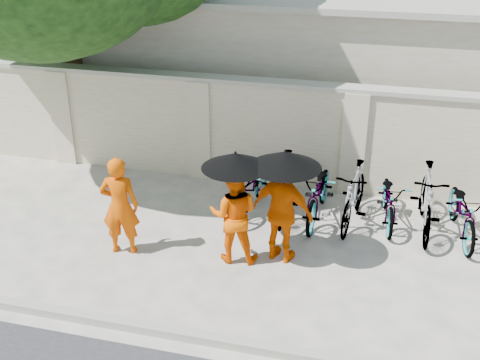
# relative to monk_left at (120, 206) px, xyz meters

# --- Properties ---
(ground) EXTENTS (80.00, 80.00, 0.00)m
(ground) POSITION_rel_monk_left_xyz_m (1.35, -0.07, -0.82)
(ground) COLOR beige
(kerb) EXTENTS (40.00, 0.16, 0.12)m
(kerb) POSITION_rel_monk_left_xyz_m (1.35, -1.77, -0.76)
(kerb) COLOR #979988
(kerb) RESTS_ON ground
(compound_wall) EXTENTS (20.00, 0.30, 2.00)m
(compound_wall) POSITION_rel_monk_left_xyz_m (2.35, 3.13, 0.18)
(compound_wall) COLOR beige
(compound_wall) RESTS_ON ground
(building_behind) EXTENTS (14.00, 6.00, 3.20)m
(building_behind) POSITION_rel_monk_left_xyz_m (3.35, 6.93, 0.78)
(building_behind) COLOR beige
(building_behind) RESTS_ON ground
(monk_left) EXTENTS (0.67, 0.51, 1.64)m
(monk_left) POSITION_rel_monk_left_xyz_m (0.00, 0.00, 0.00)
(monk_left) COLOR #D64C01
(monk_left) RESTS_ON ground
(monk_center) EXTENTS (0.84, 0.69, 1.58)m
(monk_center) POSITION_rel_monk_left_xyz_m (1.78, 0.23, -0.03)
(monk_center) COLOR #EC5600
(monk_center) RESTS_ON ground
(parasol_center) EXTENTS (1.01, 1.01, 0.96)m
(parasol_center) POSITION_rel_monk_left_xyz_m (1.83, 0.15, 0.91)
(parasol_center) COLOR black
(parasol_center) RESTS_ON ground
(monk_right) EXTENTS (1.06, 0.67, 1.69)m
(monk_right) POSITION_rel_monk_left_xyz_m (2.51, 0.40, 0.02)
(monk_right) COLOR #DF5400
(monk_right) RESTS_ON ground
(parasol_right) EXTENTS (1.08, 1.08, 0.92)m
(parasol_right) POSITION_rel_monk_left_xyz_m (2.53, 0.32, 0.93)
(parasol_right) COLOR black
(parasol_right) RESTS_ON ground
(bike_0) EXTENTS (0.75, 1.77, 0.91)m
(bike_0) POSITION_rel_monk_left_xyz_m (1.69, 1.83, -0.37)
(bike_0) COLOR slate
(bike_0) RESTS_ON ground
(bike_1) EXTENTS (0.64, 1.88, 1.11)m
(bike_1) POSITION_rel_monk_left_xyz_m (2.29, 1.86, -0.27)
(bike_1) COLOR slate
(bike_1) RESTS_ON ground
(bike_2) EXTENTS (0.74, 1.93, 1.00)m
(bike_2) POSITION_rel_monk_left_xyz_m (2.89, 1.87, -0.32)
(bike_2) COLOR slate
(bike_2) RESTS_ON ground
(bike_3) EXTENTS (0.72, 1.84, 1.07)m
(bike_3) POSITION_rel_monk_left_xyz_m (3.49, 1.83, -0.28)
(bike_3) COLOR slate
(bike_3) RESTS_ON ground
(bike_4) EXTENTS (0.75, 1.72, 0.88)m
(bike_4) POSITION_rel_monk_left_xyz_m (4.09, 2.02, -0.38)
(bike_4) COLOR slate
(bike_4) RESTS_ON ground
(bike_5) EXTENTS (0.59, 1.92, 1.14)m
(bike_5) POSITION_rel_monk_left_xyz_m (4.69, 1.89, -0.25)
(bike_5) COLOR slate
(bike_5) RESTS_ON ground
(bike_6) EXTENTS (0.86, 1.86, 0.94)m
(bike_6) POSITION_rel_monk_left_xyz_m (5.29, 1.83, -0.35)
(bike_6) COLOR slate
(bike_6) RESTS_ON ground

